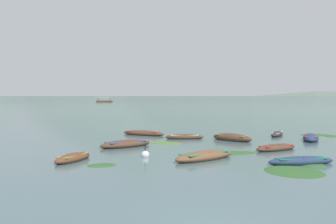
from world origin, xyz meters
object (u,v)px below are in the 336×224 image
(rowboat_3, at_px, (126,144))
(ferry_0, at_px, (104,101))
(rowboat_5, at_px, (276,148))
(rowboat_8, at_px, (73,158))
(rowboat_1, at_px, (232,138))
(rowboat_6, at_px, (204,156))
(rowboat_4, at_px, (311,138))
(rowboat_0, at_px, (184,137))
(rowboat_7, at_px, (144,133))
(rowboat_2, at_px, (301,161))
(mooring_buoy, at_px, (145,155))
(rowboat_9, at_px, (277,134))

(rowboat_3, relative_size, ferry_0, 0.50)
(rowboat_5, relative_size, rowboat_8, 1.06)
(rowboat_1, distance_m, rowboat_5, 5.94)
(ferry_0, bearing_deg, rowboat_6, -75.51)
(rowboat_4, bearing_deg, rowboat_3, -161.74)
(rowboat_1, bearing_deg, rowboat_4, 4.01)
(rowboat_1, height_order, rowboat_5, rowboat_1)
(rowboat_0, distance_m, rowboat_6, 10.56)
(rowboat_0, height_order, rowboat_4, rowboat_4)
(rowboat_0, relative_size, rowboat_8, 1.00)
(rowboat_7, bearing_deg, rowboat_1, -26.41)
(rowboat_7, bearing_deg, rowboat_2, -54.72)
(rowboat_2, height_order, mooring_buoy, mooring_buoy)
(rowboat_3, xyz_separation_m, rowboat_7, (0.29, 8.17, -0.02))
(rowboat_1, bearing_deg, rowboat_7, 153.59)
(rowboat_8, bearing_deg, rowboat_4, 33.42)
(rowboat_5, xyz_separation_m, mooring_buoy, (-8.49, -3.21, -0.06))
(rowboat_9, bearing_deg, rowboat_1, -138.80)
(rowboat_1, xyz_separation_m, rowboat_4, (6.44, 0.45, -0.01))
(rowboat_3, relative_size, rowboat_6, 0.96)
(rowboat_2, height_order, rowboat_6, rowboat_6)
(rowboat_6, bearing_deg, rowboat_8, -172.71)
(rowboat_8, height_order, mooring_buoy, mooring_buoy)
(rowboat_7, height_order, rowboat_8, rowboat_7)
(rowboat_3, height_order, rowboat_4, rowboat_4)
(rowboat_2, bearing_deg, rowboat_5, 92.05)
(rowboat_0, height_order, rowboat_9, rowboat_0)
(rowboat_9, height_order, mooring_buoy, mooring_buoy)
(rowboat_1, relative_size, rowboat_3, 0.90)
(rowboat_0, relative_size, rowboat_2, 0.84)
(rowboat_3, xyz_separation_m, mooring_buoy, (1.92, -4.32, -0.09))
(rowboat_8, bearing_deg, rowboat_7, 80.93)
(rowboat_4, distance_m, rowboat_6, 13.39)
(rowboat_6, height_order, ferry_0, ferry_0)
(rowboat_6, bearing_deg, rowboat_1, 74.83)
(rowboat_0, xyz_separation_m, rowboat_4, (10.35, -0.57, 0.05))
(rowboat_1, bearing_deg, rowboat_5, -66.33)
(rowboat_4, bearing_deg, rowboat_6, -132.28)
(rowboat_1, relative_size, rowboat_4, 0.92)
(rowboat_2, bearing_deg, mooring_buoy, 166.49)
(rowboat_2, distance_m, rowboat_6, 5.29)
(rowboat_0, xyz_separation_m, ferry_0, (-42.91, 160.71, 0.28))
(rowboat_0, xyz_separation_m, rowboat_5, (6.29, -6.45, 0.00))
(rowboat_0, relative_size, rowboat_5, 0.94)
(rowboat_5, bearing_deg, rowboat_8, -158.16)
(rowboat_1, relative_size, rowboat_5, 1.03)
(rowboat_3, bearing_deg, rowboat_0, 52.34)
(ferry_0, bearing_deg, rowboat_8, -77.93)
(rowboat_0, bearing_deg, rowboat_1, -14.59)
(rowboat_8, distance_m, rowboat_9, 20.39)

